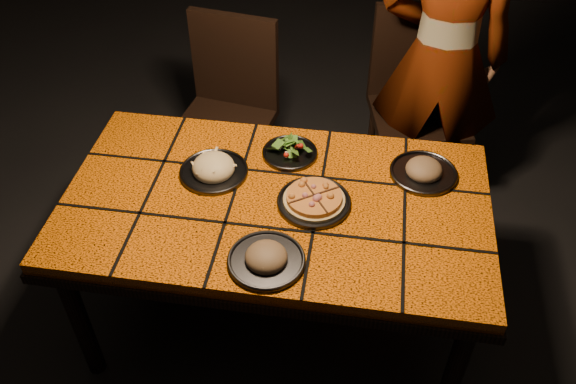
# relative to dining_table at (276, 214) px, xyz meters

# --- Properties ---
(room_shell) EXTENTS (6.04, 7.04, 3.08)m
(room_shell) POSITION_rel_dining_table_xyz_m (0.00, 0.00, 0.83)
(room_shell) COLOR black
(room_shell) RESTS_ON ground
(dining_table) EXTENTS (1.62, 0.92, 0.75)m
(dining_table) POSITION_rel_dining_table_xyz_m (0.00, 0.00, 0.00)
(dining_table) COLOR #DC6106
(dining_table) RESTS_ON ground
(chair_far_left) EXTENTS (0.51, 0.51, 0.99)m
(chair_far_left) POSITION_rel_dining_table_xyz_m (-0.39, 0.85, -0.10)
(chair_far_left) COLOR black
(chair_far_left) RESTS_ON ground
(chair_far_right) EXTENTS (0.55, 0.55, 1.01)m
(chair_far_right) POSITION_rel_dining_table_xyz_m (0.55, 1.07, -0.09)
(chair_far_right) COLOR black
(chair_far_right) RESTS_ON ground
(diner) EXTENTS (0.64, 0.44, 1.71)m
(diner) POSITION_rel_dining_table_xyz_m (0.63, 0.95, 0.18)
(diner) COLOR brown
(diner) RESTS_ON ground
(plate_pizza) EXTENTS (0.32, 0.32, 0.04)m
(plate_pizza) POSITION_rel_dining_table_xyz_m (0.15, -0.00, 0.10)
(plate_pizza) COLOR #393A3F
(plate_pizza) RESTS_ON dining_table
(plate_pasta) EXTENTS (0.27, 0.27, 0.09)m
(plate_pasta) POSITION_rel_dining_table_xyz_m (-0.26, 0.11, 0.10)
(plate_pasta) COLOR #393A3F
(plate_pasta) RESTS_ON dining_table
(plate_salad) EXTENTS (0.22, 0.22, 0.07)m
(plate_salad) POSITION_rel_dining_table_xyz_m (0.01, 0.27, 0.10)
(plate_salad) COLOR #393A3F
(plate_salad) RESTS_ON dining_table
(plate_mushroom_a) EXTENTS (0.27, 0.27, 0.09)m
(plate_mushroom_a) POSITION_rel_dining_table_xyz_m (0.02, -0.31, 0.10)
(plate_mushroom_a) COLOR #393A3F
(plate_mushroom_a) RESTS_ON dining_table
(plate_mushroom_b) EXTENTS (0.26, 0.26, 0.09)m
(plate_mushroom_b) POSITION_rel_dining_table_xyz_m (0.55, 0.23, 0.10)
(plate_mushroom_b) COLOR #393A3F
(plate_mushroom_b) RESTS_ON dining_table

